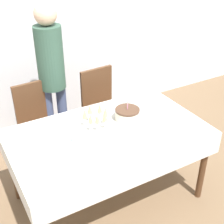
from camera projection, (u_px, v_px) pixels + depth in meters
name	position (u px, v px, depth m)	size (l,w,h in m)	color
ground_plane	(109.00, 196.00, 3.10)	(12.00, 12.00, 0.00)	brown
wall_back	(41.00, 23.00, 3.63)	(8.00, 0.05, 2.70)	silver
dining_table	(108.00, 141.00, 2.76)	(1.70, 1.01, 0.77)	white
dining_chair_far_left	(39.00, 123.00, 3.29)	(0.44, 0.44, 0.95)	#51331E
dining_chair_far_right	(102.00, 106.00, 3.61)	(0.45, 0.45, 0.95)	#51331E
birthday_cake	(127.00, 114.00, 2.85)	(0.22, 0.22, 0.19)	beige
champagne_tray	(96.00, 118.00, 2.73)	(0.30, 0.30, 0.18)	silver
plate_stack_main	(108.00, 145.00, 2.50)	(0.27, 0.27, 0.04)	silver
cake_knife	(149.00, 128.00, 2.75)	(0.30, 0.06, 0.00)	silver
fork_pile	(85.00, 150.00, 2.47)	(0.18, 0.08, 0.02)	silver
napkin_pile	(83.00, 141.00, 2.58)	(0.15, 0.15, 0.01)	#8CC6E0
person_standing	(51.00, 69.00, 3.24)	(0.28, 0.28, 1.72)	#3F4C72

